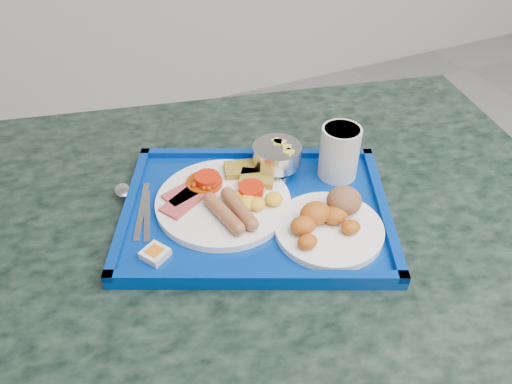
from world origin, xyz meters
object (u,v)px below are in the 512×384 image
at_px(table, 232,291).
at_px(tray, 256,211).
at_px(main_plate, 227,199).
at_px(fruit_bowl, 277,155).
at_px(juice_cup, 340,151).
at_px(bread_plate, 330,221).

bearing_deg(table, tray, -21.43).
height_order(main_plate, fruit_bowl, fruit_bowl).
bearing_deg(tray, table, 158.57).
xyz_separation_m(tray, juice_cup, (0.19, 0.03, 0.06)).
bearing_deg(bread_plate, table, 139.72).
xyz_separation_m(tray, fruit_bowl, (0.08, 0.08, 0.05)).
height_order(tray, fruit_bowl, fruit_bowl).
bearing_deg(bread_plate, main_plate, 135.19).
distance_m(fruit_bowl, juice_cup, 0.12).
relative_size(table, main_plate, 6.06).
distance_m(table, bread_plate, 0.31).
xyz_separation_m(table, fruit_bowl, (0.13, 0.06, 0.27)).
xyz_separation_m(fruit_bowl, juice_cup, (0.11, -0.05, 0.01)).
bearing_deg(fruit_bowl, juice_cup, -26.85).
bearing_deg(tray, main_plate, 140.97).
distance_m(main_plate, juice_cup, 0.24).
distance_m(table, fruit_bowl, 0.31).
distance_m(main_plate, bread_plate, 0.19).
relative_size(main_plate, juice_cup, 2.33).
relative_size(table, juice_cup, 14.13).
bearing_deg(main_plate, fruit_bowl, 20.34).
relative_size(main_plate, bread_plate, 1.32).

